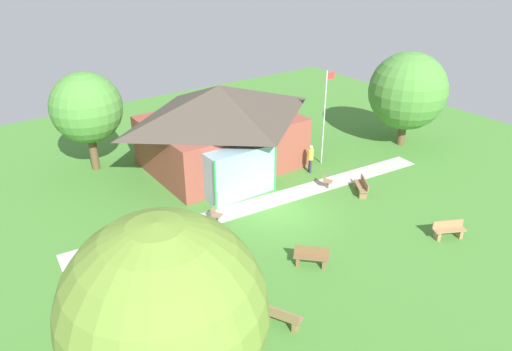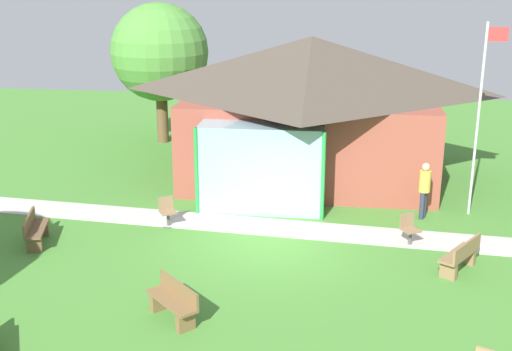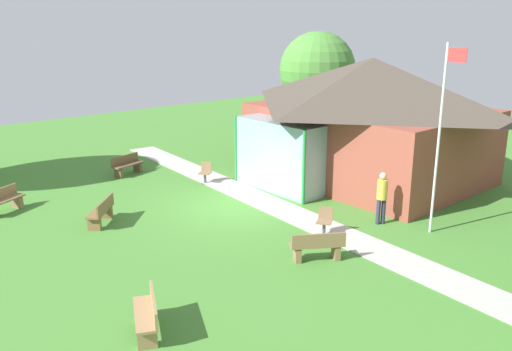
{
  "view_description": "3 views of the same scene",
  "coord_description": "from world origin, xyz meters",
  "views": [
    {
      "loc": [
        -13.24,
        -16.42,
        12.51
      ],
      "look_at": [
        0.37,
        2.58,
        0.92
      ],
      "focal_mm": 33.64,
      "sensor_mm": 36.0,
      "label": 1
    },
    {
      "loc": [
        1.76,
        -16.67,
        7.29
      ],
      "look_at": [
        -0.7,
        2.0,
        1.33
      ],
      "focal_mm": 46.58,
      "sensor_mm": 36.0,
      "label": 2
    },
    {
      "loc": [
        13.91,
        -11.22,
        6.34
      ],
      "look_at": [
        -0.18,
        1.1,
        0.94
      ],
      "focal_mm": 37.47,
      "sensor_mm": 36.0,
      "label": 3
    }
  ],
  "objects": [
    {
      "name": "ground_plane",
      "position": [
        0.0,
        0.0,
        0.0
      ],
      "size": [
        44.0,
        44.0,
        0.0
      ],
      "primitive_type": "plane",
      "color": "#478433"
    },
    {
      "name": "patio_chair_west",
      "position": [
        -3.17,
        0.99,
        0.42
      ],
      "size": [
        0.61,
        0.61,
        0.86
      ],
      "rotation": [
        0.0,
        0.0,
        3.71
      ],
      "color": "#8C6B4C",
      "rests_on": "ground_plane"
    },
    {
      "name": "patio_chair_lawn_spare",
      "position": [
        3.71,
        0.5,
        0.42
      ],
      "size": [
        0.6,
        0.6,
        0.86
      ],
      "rotation": [
        0.0,
        0.0,
        3.69
      ],
      "color": "#8C6B4C",
      "rests_on": "ground_plane"
    },
    {
      "name": "visitor_near_flagpole",
      "position": [
        4.3,
        2.57,
        1.02
      ],
      "size": [
        0.34,
        0.34,
        1.74
      ],
      "rotation": [
        0.0,
        0.0,
        4.25
      ],
      "color": "#2D3347",
      "rests_on": "ground_plane"
    },
    {
      "name": "bench_front_center",
      "position": [
        -1.65,
        -4.27,
        0.4
      ],
      "size": [
        1.37,
        1.37,
        0.84
      ],
      "rotation": [
        0.0,
        0.0,
        2.36
      ],
      "color": "brown",
      "rests_on": "ground_plane"
    },
    {
      "name": "bench_mid_left",
      "position": [
        -6.4,
        -0.81,
        0.4
      ],
      "size": [
        0.82,
        1.56,
        0.84
      ],
      "rotation": [
        0.0,
        0.0,
        4.98
      ],
      "color": "brown",
      "rests_on": "ground_plane"
    },
    {
      "name": "pavilion",
      "position": [
        0.61,
        6.45,
        2.59
      ],
      "size": [
        9.46,
        8.42,
        4.98
      ],
      "color": "brown",
      "rests_on": "ground_plane"
    },
    {
      "name": "flagpole",
      "position": [
        5.79,
        3.16,
        3.19
      ],
      "size": [
        0.64,
        0.08,
        5.79
      ],
      "color": "silver",
      "rests_on": "ground_plane"
    },
    {
      "name": "bench_mid_right",
      "position": [
        4.84,
        -1.05,
        0.4
      ],
      "size": [
        1.18,
        1.5,
        0.84
      ],
      "rotation": [
        0.0,
        0.0,
        1.0
      ],
      "color": "olive",
      "rests_on": "ground_plane"
    },
    {
      "name": "tree_behind_pavilion_left",
      "position": [
        -5.87,
        10.48,
        3.84
      ],
      "size": [
        4.08,
        4.08,
        5.9
      ],
      "color": "brown",
      "rests_on": "ground_plane"
    },
    {
      "name": "footpath",
      "position": [
        0.0,
        1.2,
        0.01
      ],
      "size": [
        20.87,
        3.09,
        0.03
      ],
      "primitive_type": "cube",
      "rotation": [
        0.0,
        0.0,
        -0.09
      ],
      "color": "#BCB7B2",
      "rests_on": "ground_plane"
    }
  ]
}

